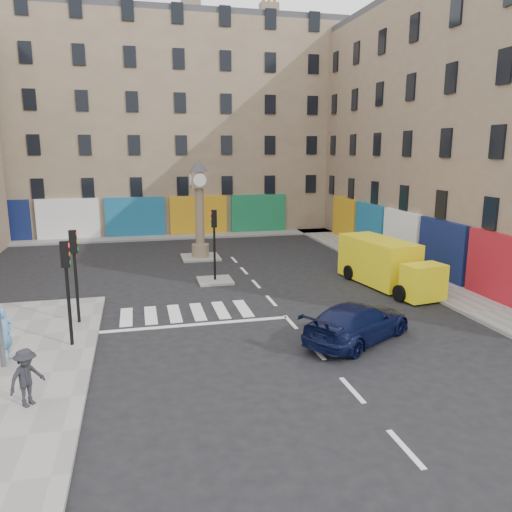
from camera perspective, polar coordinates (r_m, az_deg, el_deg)
name	(u,v)px	position (r m, az deg, el deg)	size (l,w,h in m)	color
ground	(298,331)	(19.58, 4.85, -8.51)	(120.00, 120.00, 0.00)	black
sidewalk_right	(382,262)	(31.74, 14.16, -0.65)	(2.60, 30.00, 0.15)	gray
sidewalk_far	(162,237)	(40.19, -10.67, 2.15)	(32.00, 2.40, 0.15)	gray
island_near	(215,281)	(26.55, -4.70, -2.82)	(1.80, 1.80, 0.12)	gray
island_far	(201,257)	(32.33, -6.35, -0.14)	(2.40, 2.40, 0.12)	gray
building_right	(482,131)	(34.43, 24.45, 12.92)	(10.00, 30.00, 16.00)	#8A745A
building_far	(155,130)	(45.43, -11.50, 13.92)	(32.00, 10.00, 17.00)	gray
traffic_light_left_near	(67,276)	(18.24, -20.82, -2.20)	(0.28, 0.22, 3.70)	black
traffic_light_left_far	(75,261)	(20.56, -20.02, -0.59)	(0.28, 0.22, 3.70)	black
traffic_light_island	(214,234)	(26.02, -4.80, 2.58)	(0.28, 0.22, 3.70)	black
clock_pillar	(199,203)	(31.77, -6.49, 6.01)	(1.20, 1.20, 6.10)	#8A745A
navy_sedan	(358,322)	(18.70, 11.55, -7.42)	(1.99, 4.89, 1.42)	black
yellow_van	(386,264)	(26.20, 14.59, -0.89)	(2.92, 6.66, 2.35)	yellow
pedestrian_blue	(5,335)	(18.12, -26.78, -8.04)	(0.65, 0.43, 1.79)	#5792C8
pedestrian_dark	(27,377)	(14.92, -24.75, -12.50)	(1.03, 0.59, 1.60)	black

